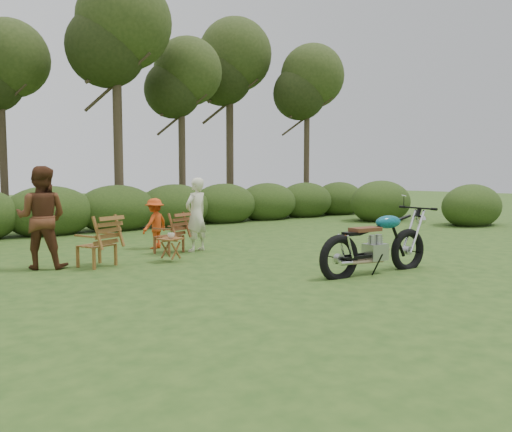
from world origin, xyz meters
TOP-DOWN VIEW (x-y plane):
  - ground at (0.00, 0.00)m, footprint 80.00×80.00m
  - tree_line at (0.50, 9.74)m, footprint 22.52×11.62m
  - motorcycle at (0.80, -0.27)m, footprint 2.37×1.11m
  - lawn_chair_right at (-0.94, 3.91)m, footprint 0.78×0.78m
  - lawn_chair_left at (-2.76, 3.32)m, footprint 0.84×0.84m
  - side_table at (-1.43, 2.93)m, footprint 0.54×0.49m
  - cup at (-1.44, 2.89)m, footprint 0.14×0.14m
  - adult_a at (-0.34, 3.76)m, footprint 0.68×0.54m
  - adult_b at (-3.60, 3.73)m, footprint 1.14×1.08m
  - child at (-0.87, 4.71)m, footprint 0.86×0.70m

SIDE VIEW (x-z plane):
  - ground at x=0.00m, z-range 0.00..0.00m
  - motorcycle at x=0.80m, z-range -0.66..0.66m
  - lawn_chair_right at x=-0.94m, z-range -0.44..0.44m
  - lawn_chair_left at x=-2.76m, z-range -0.47..0.47m
  - adult_a at x=-0.34m, z-range -0.82..0.82m
  - adult_b at x=-3.60m, z-range -0.93..0.93m
  - child at x=-0.87m, z-range -0.58..0.58m
  - side_table at x=-1.43m, z-range 0.00..0.46m
  - cup at x=-1.44m, z-range 0.46..0.57m
  - tree_line at x=0.50m, z-range -0.26..7.88m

